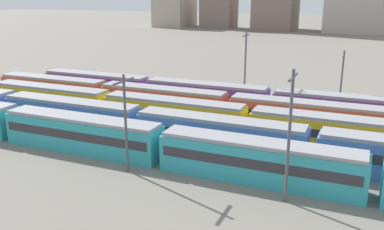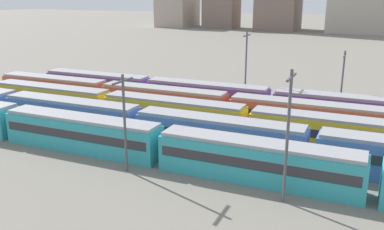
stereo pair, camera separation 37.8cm
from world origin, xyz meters
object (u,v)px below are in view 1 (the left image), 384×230
at_px(catenary_pole_1, 245,66).
at_px(catenary_pole_2, 289,131).
at_px(train_track_1, 219,135).
at_px(catenary_pole_0, 125,119).
at_px(train_track_3, 229,108).
at_px(train_track_0, 259,161).
at_px(train_track_4, 206,95).
at_px(train_track_2, 248,123).
at_px(catenary_pole_3, 341,81).

height_order(catenary_pole_1, catenary_pole_2, catenary_pole_1).
distance_m(train_track_1, catenary_pole_0, 10.55).
relative_size(train_track_3, catenary_pole_1, 6.81).
bearing_deg(train_track_0, train_track_4, 122.29).
bearing_deg(train_track_2, train_track_4, 131.63).
bearing_deg(catenary_pole_3, catenary_pole_0, -122.13).
height_order(train_track_1, catenary_pole_2, catenary_pole_2).
bearing_deg(train_track_1, train_track_4, 115.91).
distance_m(catenary_pole_0, catenary_pole_1, 26.53).
xyz_separation_m(catenary_pole_1, catenary_pole_2, (11.19, -26.37, -0.14)).
height_order(train_track_2, catenary_pole_2, catenary_pole_2).
xyz_separation_m(train_track_0, train_track_3, (-7.95, 15.60, 0.00)).
relative_size(train_track_1, catenary_pole_1, 8.54).
height_order(train_track_2, catenary_pole_0, catenary_pole_0).
relative_size(train_track_0, catenary_pole_3, 10.47).
distance_m(train_track_0, catenary_pole_3, 24.24).
relative_size(train_track_0, train_track_4, 1.68).
distance_m(train_track_1, train_track_3, 10.67).
distance_m(train_track_3, catenary_pole_0, 19.01).
distance_m(train_track_4, catenary_pole_0, 23.82).
height_order(train_track_1, train_track_3, same).
distance_m(train_track_0, catenary_pole_2, 5.72).
xyz_separation_m(train_track_4, catenary_pole_1, (4.90, 2.72, 4.14)).
xyz_separation_m(train_track_1, catenary_pole_3, (10.38, 18.35, 3.10)).
bearing_deg(catenary_pole_3, train_track_0, -101.56).
bearing_deg(catenary_pole_1, train_track_0, -70.70).
xyz_separation_m(train_track_1, train_track_3, (-2.39, 10.40, 0.00)).
relative_size(train_track_3, train_track_4, 1.34).
xyz_separation_m(train_track_0, catenary_pole_0, (-11.71, -2.76, 3.22)).
xyz_separation_m(train_track_0, catenary_pole_1, (-8.24, 23.52, 4.14)).
height_order(train_track_2, catenary_pole_1, catenary_pole_1).
distance_m(train_track_2, catenary_pole_3, 16.08).
xyz_separation_m(train_track_3, catenary_pole_3, (12.77, 7.95, 3.10)).
distance_m(train_track_4, catenary_pole_1, 6.97).
bearing_deg(catenary_pole_1, catenary_pole_2, -67.01).
relative_size(train_track_0, train_track_2, 1.25).
height_order(train_track_3, catenary_pole_0, catenary_pole_0).
distance_m(catenary_pole_0, catenary_pole_3, 31.07).
relative_size(train_track_3, catenary_pole_3, 8.36).
relative_size(train_track_2, catenary_pole_2, 6.99).
relative_size(train_track_4, catenary_pole_3, 6.24).
xyz_separation_m(train_track_4, catenary_pole_3, (17.96, 2.75, 3.10)).
bearing_deg(catenary_pole_0, train_track_4, 93.49).
distance_m(train_track_2, catenary_pole_1, 14.43).
relative_size(catenary_pole_2, catenary_pole_3, 1.20).
bearing_deg(catenary_pole_2, train_track_3, 120.58).
height_order(train_track_1, catenary_pole_3, catenary_pole_3).
bearing_deg(train_track_1, catenary_pole_2, -43.38).
height_order(train_track_0, catenary_pole_0, catenary_pole_0).
xyz_separation_m(train_track_2, catenary_pole_1, (-4.34, 13.12, 4.14)).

